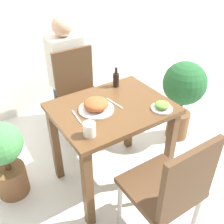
{
  "coord_description": "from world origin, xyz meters",
  "views": [
    {
      "loc": [
        -0.87,
        -1.34,
        1.77
      ],
      "look_at": [
        0.0,
        0.0,
        0.7
      ],
      "focal_mm": 42.0,
      "sensor_mm": 36.0,
      "label": 1
    }
  ],
  "objects_px": {
    "chair_near": "(170,188)",
    "food_plate": "(96,105)",
    "side_plate": "(162,106)",
    "potted_plant_left": "(5,156)",
    "chair_far": "(80,92)",
    "potted_plant_right": "(183,91)",
    "drink_cup": "(89,129)",
    "person_figure": "(67,73)",
    "sauce_bottle": "(116,79)"
  },
  "relations": [
    {
      "from": "potted_plant_right",
      "to": "person_figure",
      "type": "height_order",
      "value": "person_figure"
    },
    {
      "from": "potted_plant_right",
      "to": "side_plate",
      "type": "bearing_deg",
      "value": -150.76
    },
    {
      "from": "side_plate",
      "to": "potted_plant_right",
      "type": "relative_size",
      "value": 0.19
    },
    {
      "from": "food_plate",
      "to": "drink_cup",
      "type": "bearing_deg",
      "value": -128.41
    },
    {
      "from": "potted_plant_left",
      "to": "chair_far",
      "type": "bearing_deg",
      "value": 22.99
    },
    {
      "from": "chair_near",
      "to": "drink_cup",
      "type": "distance_m",
      "value": 0.6
    },
    {
      "from": "drink_cup",
      "to": "potted_plant_left",
      "type": "distance_m",
      "value": 0.81
    },
    {
      "from": "chair_near",
      "to": "food_plate",
      "type": "bearing_deg",
      "value": -81.24
    },
    {
      "from": "food_plate",
      "to": "sauce_bottle",
      "type": "height_order",
      "value": "sauce_bottle"
    },
    {
      "from": "sauce_bottle",
      "to": "chair_far",
      "type": "bearing_deg",
      "value": 105.11
    },
    {
      "from": "food_plate",
      "to": "side_plate",
      "type": "relative_size",
      "value": 1.63
    },
    {
      "from": "potted_plant_left",
      "to": "sauce_bottle",
      "type": "bearing_deg",
      "value": -5.12
    },
    {
      "from": "chair_near",
      "to": "side_plate",
      "type": "xyz_separation_m",
      "value": [
        0.29,
        0.43,
        0.25
      ]
    },
    {
      "from": "food_plate",
      "to": "chair_near",
      "type": "bearing_deg",
      "value": -81.24
    },
    {
      "from": "food_plate",
      "to": "potted_plant_right",
      "type": "relative_size",
      "value": 0.3
    },
    {
      "from": "drink_cup",
      "to": "potted_plant_left",
      "type": "height_order",
      "value": "drink_cup"
    },
    {
      "from": "potted_plant_right",
      "to": "potted_plant_left",
      "type": "bearing_deg",
      "value": 173.02
    },
    {
      "from": "chair_far",
      "to": "potted_plant_right",
      "type": "relative_size",
      "value": 1.1
    },
    {
      "from": "side_plate",
      "to": "potted_plant_right",
      "type": "bearing_deg",
      "value": 29.24
    },
    {
      "from": "chair_far",
      "to": "drink_cup",
      "type": "distance_m",
      "value": 0.99
    },
    {
      "from": "chair_far",
      "to": "person_figure",
      "type": "height_order",
      "value": "person_figure"
    },
    {
      "from": "side_plate",
      "to": "potted_plant_left",
      "type": "relative_size",
      "value": 0.23
    },
    {
      "from": "sauce_bottle",
      "to": "side_plate",
      "type": "bearing_deg",
      "value": -80.21
    },
    {
      "from": "food_plate",
      "to": "potted_plant_left",
      "type": "relative_size",
      "value": 0.37
    },
    {
      "from": "sauce_bottle",
      "to": "potted_plant_left",
      "type": "xyz_separation_m",
      "value": [
        -0.95,
        0.09,
        -0.42
      ]
    },
    {
      "from": "chair_far",
      "to": "food_plate",
      "type": "relative_size",
      "value": 3.63
    },
    {
      "from": "person_figure",
      "to": "sauce_bottle",
      "type": "bearing_deg",
      "value": -82.69
    },
    {
      "from": "person_figure",
      "to": "chair_near",
      "type": "bearing_deg",
      "value": -93.87
    },
    {
      "from": "chair_far",
      "to": "person_figure",
      "type": "xyz_separation_m",
      "value": [
        0.02,
        0.33,
        0.06
      ]
    },
    {
      "from": "sauce_bottle",
      "to": "potted_plant_left",
      "type": "bearing_deg",
      "value": 174.88
    },
    {
      "from": "chair_far",
      "to": "sauce_bottle",
      "type": "relative_size",
      "value": 5.45
    },
    {
      "from": "potted_plant_left",
      "to": "person_figure",
      "type": "distance_m",
      "value": 1.11
    },
    {
      "from": "chair_near",
      "to": "potted_plant_left",
      "type": "distance_m",
      "value": 1.24
    },
    {
      "from": "sauce_bottle",
      "to": "person_figure",
      "type": "xyz_separation_m",
      "value": [
        -0.1,
        0.77,
        -0.23
      ]
    },
    {
      "from": "food_plate",
      "to": "drink_cup",
      "type": "height_order",
      "value": "drink_cup"
    },
    {
      "from": "drink_cup",
      "to": "person_figure",
      "type": "bearing_deg",
      "value": 71.95
    },
    {
      "from": "side_plate",
      "to": "chair_far",
      "type": "bearing_deg",
      "value": 102.41
    },
    {
      "from": "sauce_bottle",
      "to": "chair_near",
      "type": "bearing_deg",
      "value": -103.26
    },
    {
      "from": "side_plate",
      "to": "drink_cup",
      "type": "distance_m",
      "value": 0.57
    },
    {
      "from": "chair_near",
      "to": "drink_cup",
      "type": "relative_size",
      "value": 10.06
    },
    {
      "from": "chair_near",
      "to": "person_figure",
      "type": "distance_m",
      "value": 1.67
    },
    {
      "from": "chair_far",
      "to": "side_plate",
      "type": "xyz_separation_m",
      "value": [
        0.2,
        -0.9,
        0.25
      ]
    },
    {
      "from": "chair_far",
      "to": "sauce_bottle",
      "type": "distance_m",
      "value": 0.54
    },
    {
      "from": "potted_plant_right",
      "to": "chair_far",
      "type": "bearing_deg",
      "value": 145.79
    },
    {
      "from": "food_plate",
      "to": "drink_cup",
      "type": "xyz_separation_m",
      "value": [
        -0.18,
        -0.22,
        0.01
      ]
    },
    {
      "from": "food_plate",
      "to": "potted_plant_left",
      "type": "distance_m",
      "value": 0.81
    },
    {
      "from": "potted_plant_right",
      "to": "person_figure",
      "type": "bearing_deg",
      "value": 132.08
    },
    {
      "from": "side_plate",
      "to": "potted_plant_left",
      "type": "distance_m",
      "value": 1.23
    },
    {
      "from": "potted_plant_left",
      "to": "person_figure",
      "type": "height_order",
      "value": "person_figure"
    },
    {
      "from": "side_plate",
      "to": "sauce_bottle",
      "type": "bearing_deg",
      "value": 99.79
    }
  ]
}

